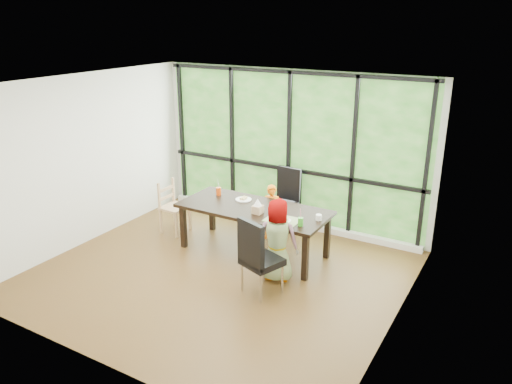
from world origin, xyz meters
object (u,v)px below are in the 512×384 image
dining_table (254,230)px  orange_cup (219,191)px  chair_interior_leather (262,256)px  chair_end_beech (175,207)px  child_older (276,240)px  chair_window_leather (283,200)px  white_mug (319,217)px  tissue_box (258,209)px  plate_near (283,221)px  plate_far (244,200)px  green_cup (300,222)px  child_toddler (272,212)px

dining_table → orange_cup: size_ratio=18.00×
chair_interior_leather → chair_end_beech: 2.47m
dining_table → child_older: 0.91m
child_older → chair_window_leather: bearing=-82.7°
white_mug → tissue_box: bearing=-167.0°
white_mug → plate_near: bearing=-146.9°
plate_far → orange_cup: orange_cup is taller
chair_interior_leather → green_cup: (0.21, 0.71, 0.27)m
chair_interior_leather → white_mug: size_ratio=12.56×
child_older → plate_far: (-0.99, 0.76, 0.16)m
orange_cup → chair_window_leather: bearing=46.2°
child_older → plate_near: size_ratio=5.29×
plate_far → child_toddler: bearing=52.5°
child_older → orange_cup: 1.66m
tissue_box → plate_near: bearing=-9.1°
child_toddler → white_mug: 1.24m
chair_interior_leather → child_toddler: size_ratio=1.16×
child_older → child_toddler: bearing=-75.9°
dining_table → green_cup: size_ratio=19.29×
dining_table → child_older: child_older is taller
dining_table → child_older: (0.69, -0.56, 0.22)m
green_cup → child_older: bearing=-129.2°
dining_table → plate_far: 0.53m
chair_interior_leather → plate_near: (-0.07, 0.74, 0.22)m
orange_cup → tissue_box: bearing=-21.4°
plate_far → tissue_box: 0.61m
plate_far → tissue_box: size_ratio=1.82×
white_mug → orange_cup: bearing=174.8°
plate_near → child_older: bearing=-80.0°
child_older → white_mug: (0.37, 0.59, 0.20)m
chair_window_leather → child_toddler: chair_window_leather is taller
child_toddler → tissue_box: 0.86m
chair_window_leather → plate_near: chair_window_leather is taller
chair_interior_leather → white_mug: chair_interior_leather is taller
child_older → green_cup: 0.42m
chair_end_beech → green_cup: 2.51m
child_older → tissue_box: child_older is taller
plate_far → orange_cup: size_ratio=1.99×
plate_far → white_mug: (1.36, -0.17, 0.03)m
dining_table → child_toddler: child_toddler is taller
chair_end_beech → green_cup: chair_end_beech is taller
orange_cup → chair_end_beech: bearing=-165.7°
dining_table → white_mug: bearing=1.8°
tissue_box → chair_end_beech: bearing=174.2°
plate_far → green_cup: size_ratio=2.13×
green_cup → dining_table: bearing=163.2°
child_older → white_mug: child_older is taller
dining_table → white_mug: white_mug is taller
chair_interior_leather → orange_cup: (-1.48, 1.19, 0.27)m
child_older → chair_interior_leather: bearing=75.8°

